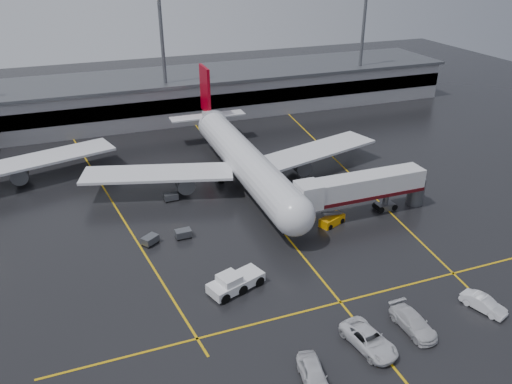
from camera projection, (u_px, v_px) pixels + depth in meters
name	position (u px, v px, depth m)	size (l,w,h in m)	color
ground	(264.00, 209.00, 71.31)	(220.00, 220.00, 0.00)	black
apron_line_centre	(264.00, 209.00, 71.31)	(0.25, 90.00, 0.02)	gold
apron_line_stop	(340.00, 302.00, 52.87)	(60.00, 0.25, 0.02)	gold
apron_line_left	(112.00, 201.00, 73.41)	(0.25, 70.00, 0.02)	gold
apron_line_right	(341.00, 165.00, 85.34)	(0.25, 70.00, 0.02)	gold
terminal	(184.00, 94.00, 109.57)	(122.00, 19.00, 8.60)	gray
light_mast_mid	(163.00, 53.00, 98.50)	(3.00, 1.20, 25.45)	#595B60
light_mast_right	(362.00, 39.00, 112.63)	(3.00, 1.20, 25.45)	#595B60
main_airliner	(242.00, 157.00, 77.57)	(48.80, 45.60, 14.10)	silver
jet_bridge	(362.00, 189.00, 68.26)	(19.90, 3.40, 6.05)	silver
pushback_tractor	(235.00, 283.00, 54.45)	(6.79, 4.49, 2.25)	white
belt_loader	(332.00, 220.00, 67.29)	(4.06, 2.88, 2.37)	orange
service_van_a	(369.00, 340.00, 46.70)	(2.80, 6.07, 1.69)	silver
service_van_b	(413.00, 322.00, 48.84)	(2.31, 5.67, 1.65)	silver
service_van_c	(483.00, 304.00, 51.49)	(1.61, 4.60, 1.52)	white
service_van_d	(314.00, 374.00, 42.91)	(2.05, 5.10, 1.74)	silver
baggage_cart_a	(183.00, 233.00, 64.17)	(2.04, 1.37, 1.12)	#595B60
baggage_cart_b	(150.00, 240.00, 62.82)	(2.38, 2.22, 1.12)	#595B60
baggage_cart_c	(171.00, 197.00, 73.47)	(2.04, 1.36, 1.12)	#595B60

